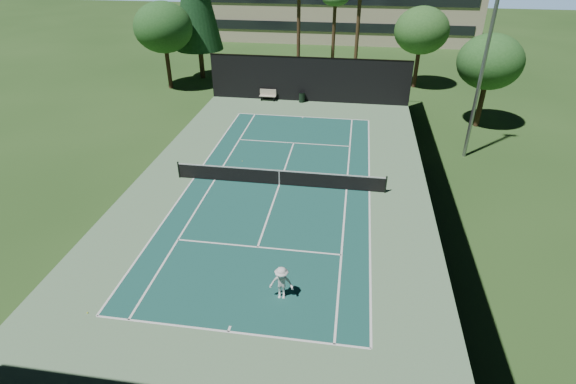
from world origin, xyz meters
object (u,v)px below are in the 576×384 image
(player, at_px, (281,283))
(trash_bin, at_px, (302,97))
(tennis_ball_b, at_px, (271,178))
(tennis_ball_c, at_px, (292,173))
(tennis_ball_d, at_px, (242,161))
(tennis_net, at_px, (279,177))
(tennis_ball_a, at_px, (87,313))
(park_bench, at_px, (268,95))

(player, height_order, trash_bin, player)
(tennis_ball_b, xyz_separation_m, tennis_ball_c, (1.18, 0.83, 0.00))
(tennis_ball_b, relative_size, tennis_ball_d, 1.13)
(tennis_net, xyz_separation_m, tennis_ball_d, (-3.03, 2.86, -0.53))
(tennis_ball_b, distance_m, tennis_ball_d, 3.18)
(tennis_ball_a, bearing_deg, park_bench, 85.36)
(tennis_ball_b, bearing_deg, player, -77.14)
(tennis_ball_c, relative_size, tennis_ball_d, 1.14)
(tennis_ball_b, bearing_deg, tennis_ball_a, -112.90)
(tennis_ball_b, height_order, trash_bin, trash_bin)
(tennis_ball_b, distance_m, park_bench, 15.25)
(player, xyz_separation_m, park_bench, (-5.45, 25.37, -0.25))
(player, distance_m, tennis_ball_d, 13.43)
(player, height_order, tennis_ball_c, player)
(tennis_ball_a, bearing_deg, tennis_net, 63.24)
(tennis_ball_a, bearing_deg, tennis_ball_d, 78.75)
(tennis_net, height_order, tennis_ball_a, tennis_net)
(tennis_net, relative_size, tennis_ball_c, 192.75)
(tennis_net, distance_m, trash_bin, 15.68)
(player, bearing_deg, tennis_ball_c, 94.62)
(player, distance_m, tennis_ball_b, 10.73)
(tennis_ball_d, height_order, park_bench, park_bench)
(tennis_net, relative_size, player, 8.14)
(tennis_ball_a, relative_size, tennis_ball_d, 1.11)
(tennis_ball_d, relative_size, trash_bin, 0.06)
(tennis_ball_c, distance_m, tennis_ball_d, 3.78)
(tennis_ball_a, xyz_separation_m, tennis_ball_b, (5.30, 12.54, 0.00))
(tennis_ball_c, bearing_deg, trash_bin, 94.47)
(tennis_net, xyz_separation_m, tennis_ball_a, (-5.94, -11.78, -0.53))
(player, bearing_deg, tennis_ball_a, -166.13)
(player, height_order, park_bench, player)
(player, relative_size, tennis_ball_b, 23.87)
(tennis_net, distance_m, tennis_ball_b, 1.12)
(player, height_order, tennis_ball_b, player)
(player, bearing_deg, trash_bin, 93.73)
(player, relative_size, tennis_ball_c, 23.68)
(player, relative_size, park_bench, 1.06)
(player, distance_m, park_bench, 25.95)
(tennis_ball_c, xyz_separation_m, park_bench, (-4.25, 14.10, 0.51))
(tennis_net, bearing_deg, trash_bin, 92.07)
(player, bearing_deg, tennis_ball_d, 109.36)
(tennis_net, height_order, tennis_ball_c, tennis_net)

